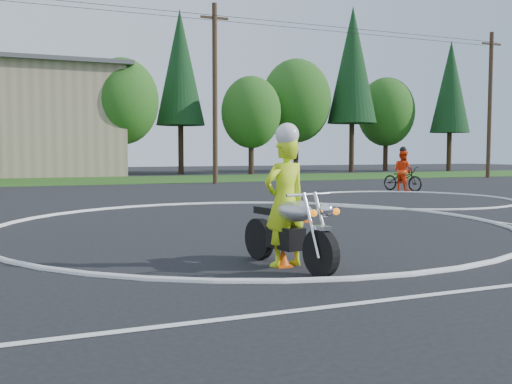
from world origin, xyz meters
name	(u,v)px	position (x,y,z in m)	size (l,w,h in m)	color
ground	(312,245)	(0.00, 0.00, 0.00)	(120.00, 120.00, 0.00)	black
grass_strip	(110,180)	(0.00, 27.00, 0.01)	(120.00, 10.00, 0.02)	#1E4714
course_markings	(307,216)	(2.17, 4.35, 0.01)	(19.05, 19.05, 0.12)	silver
primary_motorcycle	(290,230)	(-1.34, -1.81, 0.58)	(0.79, 2.25, 1.19)	black
rider_primary_grp	(285,198)	(-1.35, -1.67, 1.07)	(0.81, 0.61, 2.21)	#C8EF19
rider_second_grp	(403,175)	(10.93, 11.81, 0.71)	(1.27, 2.23, 2.03)	black
traffic_cones	(423,216)	(4.44, 2.27, 0.14)	(22.70, 10.68, 0.30)	#FF5C0D
treeline	(275,95)	(14.78, 34.61, 6.62)	(38.20, 8.10, 14.52)	#382619
utility_poles	(215,91)	(5.00, 21.00, 5.20)	(41.60, 1.12, 10.00)	#473321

